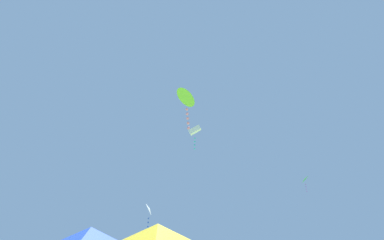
# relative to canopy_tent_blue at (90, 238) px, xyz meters

# --- Properties ---
(canopy_tent_blue) EXTENTS (3.21, 3.21, 3.44)m
(canopy_tent_blue) POSITION_rel_canopy_tent_blue_xyz_m (0.00, 0.00, 0.00)
(canopy_tent_blue) COLOR #9E9EA3
(canopy_tent_blue) RESTS_ON ground
(canopy_tent_yellow) EXTENTS (2.99, 2.99, 3.20)m
(canopy_tent_yellow) POSITION_rel_canopy_tent_blue_xyz_m (3.45, -3.89, -0.20)
(canopy_tent_yellow) COLOR #9E9EA3
(canopy_tent_yellow) RESTS_ON ground
(kite_lime_delta) EXTENTS (1.10, 1.22, 2.10)m
(kite_lime_delta) POSITION_rel_canopy_tent_blue_xyz_m (4.50, -4.59, 5.56)
(kite_lime_delta) COLOR #75D138
(kite_green_diamond) EXTENTS (0.68, 0.65, 1.41)m
(kite_green_diamond) POSITION_rel_canopy_tent_blue_xyz_m (16.46, 10.92, 5.88)
(kite_green_diamond) COLOR green
(kite_white_delta) EXTENTS (0.78, 1.35, 2.83)m
(kite_white_delta) POSITION_rel_canopy_tent_blue_xyz_m (1.94, 15.49, 3.69)
(kite_white_delta) COLOR white
(kite_white_box) EXTENTS (1.31, 0.79, 2.66)m
(kite_white_box) POSITION_rel_canopy_tent_blue_xyz_m (6.23, 11.42, 10.72)
(kite_white_box) COLOR white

